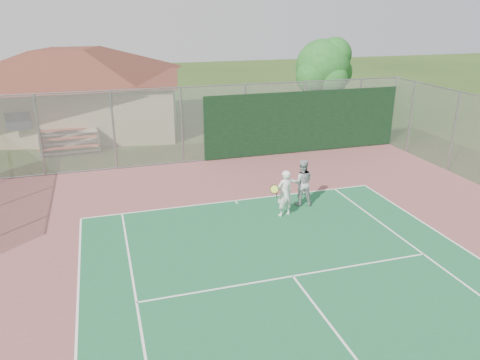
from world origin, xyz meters
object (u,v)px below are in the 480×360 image
Objects in this scene: player_grey_back at (302,183)px; player_white_front at (284,194)px; tree at (324,69)px; clubhouse at (70,82)px; bleachers at (70,141)px.

player_white_front is at bearing 51.41° from player_grey_back.
tree is 3.21× the size of player_white_front.
clubhouse reaches higher than player_grey_back.
player_white_front is at bearing -121.49° from tree.
player_grey_back is (-6.13, -10.86, -2.59)m from tree.
player_grey_back is at bearing -50.54° from clubhouse.
bleachers is 12.73m from player_grey_back.
player_grey_back is (0.96, 0.72, 0.03)m from player_white_front.
player_white_front is (-7.09, -11.58, -2.62)m from tree.
player_white_front is (7.33, -10.38, 0.26)m from bleachers.
tree reaches higher than bleachers.
bleachers is at bearing -66.83° from player_white_front.
clubhouse reaches higher than bleachers.
player_white_front is (7.18, -14.98, -1.99)m from clubhouse.
player_white_front is at bearing -54.66° from clubhouse.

